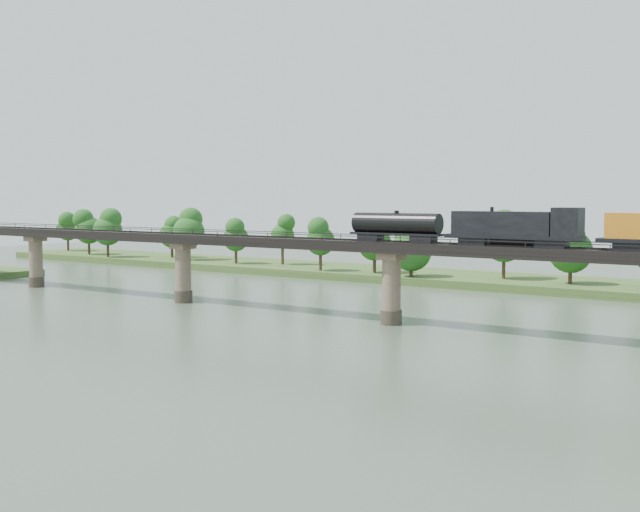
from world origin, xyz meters
The scene contains 6 objects.
ground centered at (0.00, 0.00, 0.00)m, with size 400.00×400.00×0.00m, color #3B4A3A.
far_bank centered at (0.00, 85.00, 0.80)m, with size 300.00×24.00×1.60m, color #345120.
bridge centered at (0.00, 30.00, 5.46)m, with size 236.00×30.00×11.50m.
bridge_superstructure centered at (0.00, 30.00, 11.79)m, with size 220.00×4.90×0.75m.
far_treeline centered at (-8.21, 80.52, 8.83)m, with size 289.06×17.54×13.60m.
freight_train centered at (30.47, 30.00, 13.84)m, with size 71.13×2.77×4.90m.
Camera 1 is at (55.16, -65.88, 17.75)m, focal length 45.00 mm.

